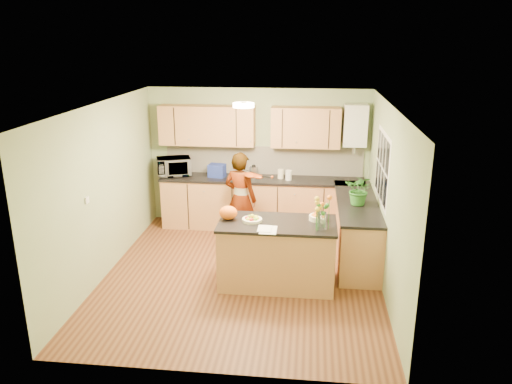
# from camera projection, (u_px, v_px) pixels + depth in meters

# --- Properties ---
(floor) EXTENTS (4.50, 4.50, 0.00)m
(floor) POSITION_uv_depth(u_px,v_px,m) (242.00, 275.00, 7.37)
(floor) COLOR #512A17
(floor) RESTS_ON ground
(ceiling) EXTENTS (4.00, 4.50, 0.02)m
(ceiling) POSITION_uv_depth(u_px,v_px,m) (240.00, 105.00, 6.61)
(ceiling) COLOR white
(ceiling) RESTS_ON wall_back
(wall_back) EXTENTS (4.00, 0.02, 2.50)m
(wall_back) POSITION_uv_depth(u_px,v_px,m) (258.00, 157.00, 9.12)
(wall_back) COLOR #8EA173
(wall_back) RESTS_ON floor
(wall_front) EXTENTS (4.00, 0.02, 2.50)m
(wall_front) POSITION_uv_depth(u_px,v_px,m) (209.00, 265.00, 4.86)
(wall_front) COLOR #8EA173
(wall_front) RESTS_ON floor
(wall_left) EXTENTS (0.02, 4.50, 2.50)m
(wall_left) POSITION_uv_depth(u_px,v_px,m) (104.00, 190.00, 7.20)
(wall_left) COLOR #8EA173
(wall_left) RESTS_ON floor
(wall_right) EXTENTS (0.02, 4.50, 2.50)m
(wall_right) POSITION_uv_depth(u_px,v_px,m) (387.00, 200.00, 6.78)
(wall_right) COLOR #8EA173
(wall_right) RESTS_ON floor
(back_counter) EXTENTS (3.64, 0.62, 0.94)m
(back_counter) POSITION_uv_depth(u_px,v_px,m) (262.00, 203.00, 9.06)
(back_counter) COLOR #B67849
(back_counter) RESTS_ON floor
(right_counter) EXTENTS (0.62, 2.24, 0.94)m
(right_counter) POSITION_uv_depth(u_px,v_px,m) (356.00, 229.00, 7.85)
(right_counter) COLOR #B67849
(right_counter) RESTS_ON floor
(splashback) EXTENTS (3.60, 0.02, 0.52)m
(splashback) POSITION_uv_depth(u_px,v_px,m) (264.00, 160.00, 9.11)
(splashback) COLOR white
(splashback) RESTS_ON back_counter
(upper_cabinets) EXTENTS (3.20, 0.34, 0.70)m
(upper_cabinets) POSITION_uv_depth(u_px,v_px,m) (247.00, 126.00, 8.80)
(upper_cabinets) COLOR #B67849
(upper_cabinets) RESTS_ON wall_back
(boiler) EXTENTS (0.40, 0.30, 0.86)m
(boiler) POSITION_uv_depth(u_px,v_px,m) (355.00, 125.00, 8.60)
(boiler) COLOR white
(boiler) RESTS_ON wall_back
(window_right) EXTENTS (0.01, 1.30, 1.05)m
(window_right) POSITION_uv_depth(u_px,v_px,m) (382.00, 167.00, 7.26)
(window_right) COLOR white
(window_right) RESTS_ON wall_right
(light_switch) EXTENTS (0.02, 0.09, 0.09)m
(light_switch) POSITION_uv_depth(u_px,v_px,m) (87.00, 200.00, 6.61)
(light_switch) COLOR white
(light_switch) RESTS_ON wall_left
(ceiling_lamp) EXTENTS (0.30, 0.30, 0.07)m
(ceiling_lamp) POSITION_uv_depth(u_px,v_px,m) (244.00, 105.00, 6.91)
(ceiling_lamp) COLOR #FFEABF
(ceiling_lamp) RESTS_ON ceiling
(peninsula_island) EXTENTS (1.62, 0.83, 0.93)m
(peninsula_island) POSITION_uv_depth(u_px,v_px,m) (277.00, 253.00, 6.99)
(peninsula_island) COLOR #B67849
(peninsula_island) RESTS_ON floor
(fruit_dish) EXTENTS (0.28, 0.28, 0.10)m
(fruit_dish) POSITION_uv_depth(u_px,v_px,m) (252.00, 219.00, 6.88)
(fruit_dish) COLOR #FAEDC8
(fruit_dish) RESTS_ON peninsula_island
(orange_bowl) EXTENTS (0.24, 0.24, 0.14)m
(orange_bowl) POSITION_uv_depth(u_px,v_px,m) (318.00, 216.00, 6.92)
(orange_bowl) COLOR #FAEDC8
(orange_bowl) RESTS_ON peninsula_island
(flower_vase) EXTENTS (0.28, 0.28, 0.51)m
(flower_vase) POSITION_uv_depth(u_px,v_px,m) (323.00, 205.00, 6.52)
(flower_vase) COLOR silver
(flower_vase) RESTS_ON peninsula_island
(orange_bag) EXTENTS (0.30, 0.28, 0.19)m
(orange_bag) POSITION_uv_depth(u_px,v_px,m) (228.00, 213.00, 6.94)
(orange_bag) COLOR orange
(orange_bag) RESTS_ON peninsula_island
(papers) EXTENTS (0.22, 0.30, 0.01)m
(papers) POSITION_uv_depth(u_px,v_px,m) (268.00, 230.00, 6.58)
(papers) COLOR white
(papers) RESTS_ON peninsula_island
(violinist) EXTENTS (0.68, 0.57, 1.59)m
(violinist) POSITION_uv_depth(u_px,v_px,m) (241.00, 199.00, 8.27)
(violinist) COLOR #D5AA82
(violinist) RESTS_ON floor
(violin) EXTENTS (0.63, 0.55, 0.16)m
(violin) POSITION_uv_depth(u_px,v_px,m) (251.00, 175.00, 7.89)
(violin) COLOR #4A1704
(violin) RESTS_ON violinist
(microwave) EXTENTS (0.69, 0.58, 0.33)m
(microwave) POSITION_uv_depth(u_px,v_px,m) (174.00, 166.00, 9.06)
(microwave) COLOR white
(microwave) RESTS_ON back_counter
(blue_box) EXTENTS (0.32, 0.26, 0.23)m
(blue_box) POSITION_uv_depth(u_px,v_px,m) (217.00, 171.00, 8.98)
(blue_box) COLOR navy
(blue_box) RESTS_ON back_counter
(kettle) EXTENTS (0.15, 0.15, 0.29)m
(kettle) POSITION_uv_depth(u_px,v_px,m) (254.00, 172.00, 8.90)
(kettle) COLOR #AFAFB4
(kettle) RESTS_ON back_counter
(jar_cream) EXTENTS (0.12, 0.12, 0.17)m
(jar_cream) POSITION_uv_depth(u_px,v_px,m) (281.00, 174.00, 8.88)
(jar_cream) COLOR #FAEDC8
(jar_cream) RESTS_ON back_counter
(jar_white) EXTENTS (0.15, 0.15, 0.17)m
(jar_white) POSITION_uv_depth(u_px,v_px,m) (289.00, 175.00, 8.79)
(jar_white) COLOR white
(jar_white) RESTS_ON back_counter
(potted_plant) EXTENTS (0.52, 0.48, 0.47)m
(potted_plant) POSITION_uv_depth(u_px,v_px,m) (360.00, 190.00, 7.46)
(potted_plant) COLOR #2F7527
(potted_plant) RESTS_ON right_counter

